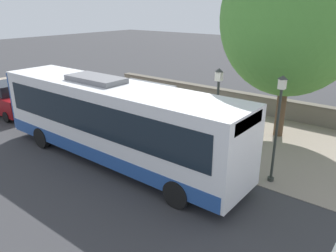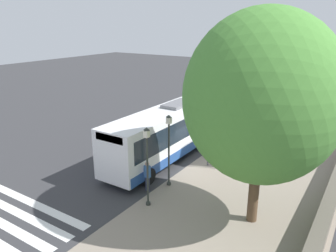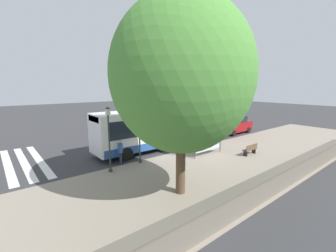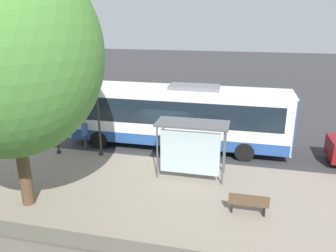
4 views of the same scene
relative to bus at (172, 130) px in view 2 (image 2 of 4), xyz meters
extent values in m
plane|color=#353538|center=(-1.85, 0.37, -1.89)|extent=(120.00, 120.00, 0.00)
cube|color=gray|center=(-6.35, 0.37, -1.88)|extent=(9.00, 44.00, 0.02)
cube|color=silver|center=(3.15, 9.30, -1.89)|extent=(9.00, 0.50, 0.01)
cube|color=silver|center=(3.15, 10.25, -1.89)|extent=(9.00, 0.50, 0.01)
cube|color=#6B6356|center=(-10.40, 0.37, -1.35)|extent=(0.50, 20.00, 1.09)
cube|color=#5B5449|center=(-10.40, 0.37, -0.76)|extent=(0.60, 20.00, 0.08)
cube|color=white|center=(0.00, 0.02, 0.05)|extent=(2.53, 12.29, 2.98)
cube|color=black|center=(0.00, 0.02, 0.44)|extent=(2.57, 11.31, 1.31)
cube|color=#264C93|center=(0.00, 0.02, -1.14)|extent=(2.57, 12.05, 0.60)
cube|color=#264C93|center=(0.00, -6.10, 0.05)|extent=(2.57, 0.06, 2.86)
cube|color=black|center=(0.00, 6.12, 1.24)|extent=(1.90, 0.08, 0.42)
cube|color=slate|center=(0.00, -0.90, 1.65)|extent=(1.27, 2.70, 0.22)
cylinder|color=black|center=(-1.19, 4.32, -1.39)|extent=(0.30, 1.00, 1.00)
cylinder|color=black|center=(1.19, 4.32, -1.39)|extent=(0.30, 1.00, 1.00)
cylinder|color=black|center=(-1.19, -3.79, -1.39)|extent=(0.30, 1.00, 1.00)
cylinder|color=black|center=(1.19, -3.79, -1.39)|extent=(0.30, 1.00, 1.00)
cylinder|color=#515459|center=(-2.87, -2.87, -0.62)|extent=(0.08, 0.08, 2.55)
cylinder|color=#515459|center=(-2.87, 0.12, -0.62)|extent=(0.08, 0.08, 2.55)
cylinder|color=#515459|center=(-4.07, -2.87, -0.62)|extent=(0.08, 0.08, 2.55)
cylinder|color=#515459|center=(-4.07, 0.12, -0.62)|extent=(0.08, 0.08, 2.55)
cube|color=#515459|center=(-3.47, -1.38, 0.70)|extent=(1.50, 3.29, 0.08)
cube|color=silver|center=(-4.05, -1.38, -0.49)|extent=(0.03, 2.69, 2.04)
cylinder|color=#2D3347|center=(-1.67, 4.99, -1.47)|extent=(0.12, 0.12, 0.84)
cylinder|color=#2D3347|center=(-1.51, 4.99, -1.47)|extent=(0.12, 0.12, 0.84)
cube|color=#38609E|center=(-1.59, 4.99, -0.72)|extent=(0.34, 0.22, 0.68)
sphere|color=tan|center=(-1.59, 4.99, -0.26)|extent=(0.23, 0.23, 0.23)
cube|color=brown|center=(-6.11, -4.00, -1.44)|extent=(0.40, 1.50, 0.06)
cube|color=brown|center=(-6.28, -4.00, -1.21)|extent=(0.04, 1.50, 0.40)
cube|color=black|center=(-6.11, -4.60, -1.67)|extent=(0.32, 0.06, 0.45)
cube|color=black|center=(-6.11, -3.40, -1.67)|extent=(0.32, 0.06, 0.45)
cylinder|color=#2D332D|center=(-2.22, 3.78, -1.81)|extent=(0.24, 0.24, 0.16)
cylinder|color=#2D332D|center=(-2.22, 3.78, -0.03)|extent=(0.10, 0.10, 3.72)
cube|color=silver|center=(-2.22, 3.78, 2.00)|extent=(0.24, 0.24, 0.35)
pyramid|color=#2D332D|center=(-2.22, 3.78, 2.25)|extent=(0.28, 0.28, 0.14)
cylinder|color=#2D332D|center=(-2.49, 6.17, -1.81)|extent=(0.24, 0.24, 0.16)
cylinder|color=#2D332D|center=(-2.49, 6.17, -0.04)|extent=(0.10, 0.10, 3.70)
cube|color=silver|center=(-2.49, 6.17, 1.98)|extent=(0.24, 0.24, 0.35)
pyramid|color=#2D332D|center=(-2.49, 6.17, 2.23)|extent=(0.28, 0.28, 0.14)
cylinder|color=brown|center=(-7.40, 4.59, 0.15)|extent=(0.48, 0.48, 4.09)
ellipsoid|color=#4C8C38|center=(-7.40, 4.59, 4.05)|extent=(6.74, 6.74, 7.42)
cube|color=maroon|center=(-0.44, -10.16, -1.10)|extent=(1.84, 4.40, 1.04)
cube|color=black|center=(-0.44, -10.27, -0.25)|extent=(1.57, 2.29, 0.65)
cylinder|color=black|center=(-1.31, -8.73, -1.57)|extent=(0.22, 0.64, 0.64)
cylinder|color=black|center=(0.43, -8.73, -1.57)|extent=(0.22, 0.64, 0.64)
cylinder|color=black|center=(-1.31, -11.59, -1.57)|extent=(0.22, 0.64, 0.64)
cylinder|color=black|center=(0.43, -11.59, -1.57)|extent=(0.22, 0.64, 0.64)
camera|label=1|loc=(8.89, 10.02, 4.58)|focal=35.00mm
camera|label=2|loc=(-11.39, 18.02, 7.10)|focal=35.00mm
camera|label=3|loc=(-15.39, 11.87, 3.58)|focal=24.00mm
camera|label=4|loc=(-17.38, -3.49, 5.23)|focal=35.00mm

